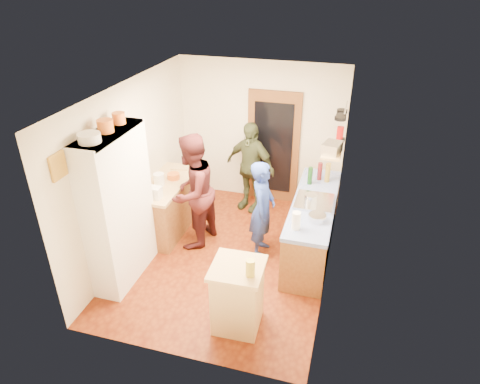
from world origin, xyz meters
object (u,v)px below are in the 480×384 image
at_px(person_back, 250,167).
at_px(hutch_body, 119,208).
at_px(island_base, 238,298).
at_px(person_hob, 264,210).
at_px(person_left, 196,191).
at_px(right_counter_base, 312,227).

bearing_deg(person_back, hutch_body, -99.65).
xyz_separation_m(hutch_body, island_base, (1.83, -0.52, -0.67)).
distance_m(hutch_body, person_hob, 2.09).
bearing_deg(person_left, right_counter_base, 109.20).
xyz_separation_m(hutch_body, person_back, (1.24, 2.32, -0.27)).
relative_size(right_counter_base, person_back, 1.33).
xyz_separation_m(right_counter_base, island_base, (-0.67, -1.82, 0.01)).
xyz_separation_m(hutch_body, person_hob, (1.79, 1.03, -0.33)).
xyz_separation_m(right_counter_base, person_left, (-1.80, -0.26, 0.51)).
relative_size(hutch_body, person_back, 1.33).
xyz_separation_m(person_hob, person_back, (-0.55, 1.29, 0.06)).
relative_size(island_base, person_back, 0.52).
height_order(person_hob, person_back, person_back).
distance_m(hutch_body, island_base, 2.02).
bearing_deg(hutch_body, person_hob, 29.90).
bearing_deg(person_left, person_hob, 100.46).
bearing_deg(person_back, person_left, -94.37).
bearing_deg(person_hob, island_base, 179.18).
bearing_deg(hutch_body, island_base, -15.99).
bearing_deg(hutch_body, right_counter_base, 27.47).
height_order(island_base, person_hob, person_hob).
xyz_separation_m(person_left, person_back, (0.54, 1.28, -0.10)).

